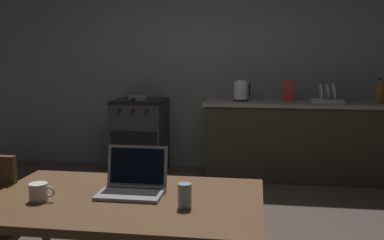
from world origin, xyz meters
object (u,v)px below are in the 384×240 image
electric_kettle (241,91)px  cereal_box (288,91)px  frying_pan (137,97)px  coffee_mug (39,192)px  stove_oven (141,136)px  laptop (133,184)px  dining_table (125,211)px  drinking_glass (185,196)px  bottle (380,91)px  dish_rack (327,98)px

electric_kettle → cereal_box: (0.54, 0.02, 0.01)m
frying_pan → coffee_mug: 3.17m
electric_kettle → frying_pan: size_ratio=0.57×
stove_oven → laptop: laptop is taller
stove_oven → dining_table: (0.75, -3.06, 0.21)m
electric_kettle → stove_oven: bearing=-179.9°
electric_kettle → coffee_mug: 3.29m
dining_table → cereal_box: (0.99, 3.08, 0.36)m
stove_oven → drinking_glass: size_ratio=7.77×
dining_table → coffee_mug: (-0.39, -0.11, 0.11)m
electric_kettle → cereal_box: 0.54m
coffee_mug → drinking_glass: (0.71, 0.01, 0.01)m
bottle → cereal_box: (-0.98, 0.07, -0.01)m
dish_rack → cereal_box: bearing=177.3°
stove_oven → bottle: bottle is taller
electric_kettle → laptop: bearing=-98.3°
stove_oven → laptop: size_ratio=2.79×
dining_table → laptop: size_ratio=4.22×
dining_table → electric_kettle: 3.12m
bottle → coffee_mug: (-2.36, -3.12, -0.26)m
dining_table → bottle: size_ratio=4.84×
laptop → coffee_mug: (-0.41, -0.18, -0.00)m
laptop → dining_table: bearing=-115.7°
electric_kettle → dish_rack: electric_kettle is taller
laptop → dish_rack: 3.30m
dining_table → bottle: (1.97, 3.01, 0.37)m
drinking_glass → dish_rack: (1.10, 3.16, 0.16)m
stove_oven → dining_table: 3.16m
laptop → electric_kettle: (0.43, 2.99, 0.24)m
coffee_mug → stove_oven: bearing=96.5°
electric_kettle → drinking_glass: 3.17m
dining_table → bottle: bottle is taller
dining_table → laptop: bearing=75.1°
coffee_mug → drinking_glass: bearing=0.7°
dining_table → cereal_box: 3.26m
laptop → coffee_mug: bearing=-166.8°
laptop → cereal_box: (0.97, 3.01, 0.25)m
stove_oven → coffee_mug: size_ratio=6.99×
dining_table → dish_rack: dish_rack is taller
electric_kettle → drinking_glass: (-0.14, -3.16, -0.22)m
laptop → bottle: bottle is taller
laptop → cereal_box: cereal_box is taller
dining_table → frying_pan: 3.14m
dining_table → cereal_box: bearing=72.2°
stove_oven → electric_kettle: electric_kettle is taller
laptop → drinking_glass: (0.30, -0.18, 0.01)m
drinking_glass → cereal_box: size_ratio=0.47×
electric_kettle → coffee_mug: electric_kettle is taller
laptop → electric_kettle: electric_kettle is taller
frying_pan → drinking_glass: size_ratio=3.69×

